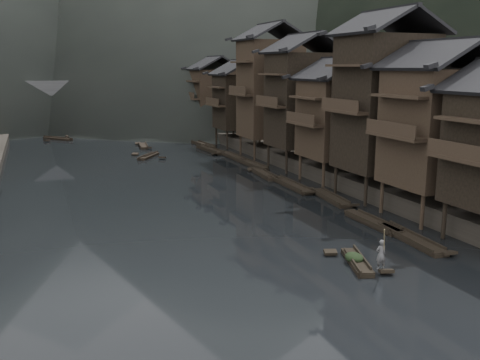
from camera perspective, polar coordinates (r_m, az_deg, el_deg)
name	(u,v)px	position (r m, az deg, el deg)	size (l,w,h in m)	color
water	(219,238)	(36.73, -2.25, -6.20)	(300.00, 300.00, 0.00)	black
right_bank	(345,134)	(87.09, 11.10, 4.81)	(40.00, 200.00, 1.80)	#2D2823
stilt_houses	(310,90)	(59.66, 7.51, 9.51)	(9.00, 67.60, 17.10)	black
moored_sampans	(248,165)	(62.73, 0.82, 1.66)	(3.15, 65.43, 0.47)	black
midriver_boats	(111,146)	(80.19, -13.61, 3.59)	(14.33, 27.46, 0.45)	black
stone_bridge	(95,101)	(105.81, -15.22, 8.14)	(40.00, 6.00, 9.00)	#4C4C4F
hero_sampan	(357,261)	(32.63, 12.38, -8.48)	(2.27, 4.62, 0.43)	black
cargo_heap	(355,252)	(32.58, 12.12, -7.51)	(1.02, 1.33, 0.61)	black
boatman	(381,251)	(31.38, 14.82, -7.30)	(0.64, 0.42, 1.76)	slate
bamboo_pole	(387,207)	(30.77, 15.37, -2.76)	(0.06, 0.06, 4.31)	#8C7A51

